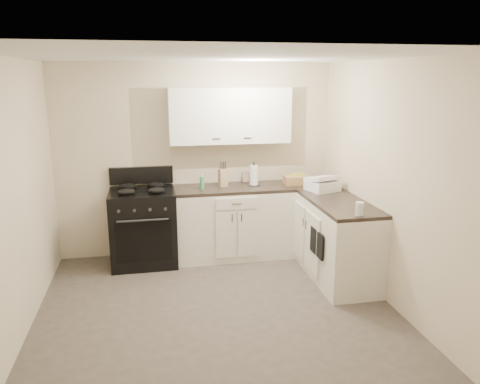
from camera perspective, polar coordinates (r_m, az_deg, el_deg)
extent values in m
plane|color=#473F38|center=(4.91, -2.72, -14.41)|extent=(3.60, 3.60, 0.00)
plane|color=white|center=(4.32, -3.12, 16.19)|extent=(3.60, 3.60, 0.00)
plane|color=beige|center=(6.20, -5.35, 3.87)|extent=(3.60, 0.00, 3.60)
plane|color=beige|center=(5.03, 17.84, 0.87)|extent=(0.00, 3.60, 3.60)
plane|color=beige|center=(4.56, -25.88, -1.16)|extent=(0.00, 3.60, 3.60)
plane|color=beige|center=(2.77, 2.62, -9.02)|extent=(3.60, 0.00, 3.60)
cube|color=white|center=(6.16, -0.94, -3.81)|extent=(1.55, 0.60, 0.90)
cube|color=white|center=(5.85, 10.67, -5.02)|extent=(0.60, 1.90, 0.90)
cube|color=black|center=(6.03, -0.96, 0.45)|extent=(1.55, 0.60, 0.04)
cube|color=black|center=(5.72, 10.88, -0.56)|extent=(0.60, 1.90, 0.04)
cube|color=white|center=(6.03, -1.25, 9.30)|extent=(1.55, 0.30, 0.70)
cube|color=black|center=(6.05, -11.66, -4.36)|extent=(0.80, 0.69, 0.97)
cube|color=tan|center=(6.04, -2.08, 1.77)|extent=(0.12, 0.12, 0.23)
cylinder|color=white|center=(6.09, 1.69, 2.03)|extent=(0.13, 0.13, 0.26)
cylinder|color=#3A9755|center=(5.89, -4.65, 1.10)|extent=(0.07, 0.07, 0.17)
cube|color=black|center=(6.29, 0.69, 1.79)|extent=(0.11, 0.04, 0.13)
cube|color=tan|center=(6.22, 6.98, 1.48)|extent=(0.35, 0.24, 0.11)
cube|color=white|center=(5.91, 10.00, 0.78)|extent=(0.42, 0.40, 0.13)
cylinder|color=silver|center=(4.94, 14.38, -1.99)|extent=(0.09, 0.09, 0.14)
cube|color=black|center=(5.21, 9.75, -6.53)|extent=(0.02, 0.16, 0.28)
cube|color=black|center=(5.39, 8.96, -5.79)|extent=(0.02, 0.17, 0.29)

